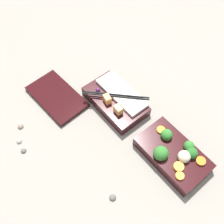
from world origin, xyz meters
name	(u,v)px	position (x,y,z in m)	size (l,w,h in m)	color
ground_plane	(144,127)	(0.00, 0.00, 0.00)	(3.00, 3.00, 0.00)	gray
bento_tray_vegetable	(173,153)	(-0.13, 0.01, 0.02)	(0.21, 0.12, 0.07)	black
bento_tray_rice	(116,100)	(0.12, 0.01, 0.02)	(0.21, 0.16, 0.06)	black
bento_lid	(57,97)	(0.27, 0.15, 0.01)	(0.21, 0.12, 0.01)	black
pebble_0	(23,151)	(0.17, 0.34, 0.00)	(0.02, 0.02, 0.02)	#595651
pebble_1	(113,198)	(-0.11, 0.22, 0.00)	(0.02, 0.02, 0.02)	#595651
pebble_2	(20,126)	(0.25, 0.30, 0.00)	(0.02, 0.02, 0.02)	#7A6B5B
pebble_3	(19,141)	(0.21, 0.33, 0.00)	(0.02, 0.02, 0.02)	gray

